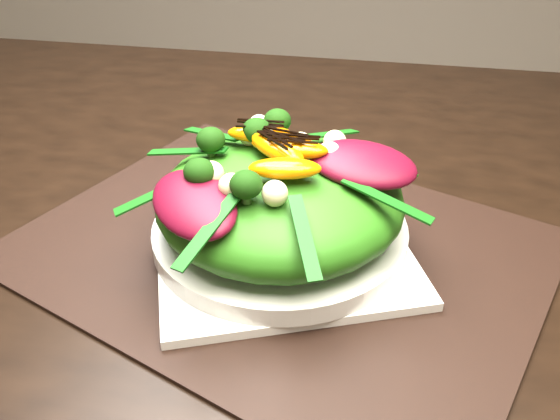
% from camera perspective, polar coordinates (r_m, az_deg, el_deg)
% --- Properties ---
extents(dining_table, '(1.60, 0.90, 0.75)m').
position_cam_1_polar(dining_table, '(0.75, -17.85, 2.42)').
color(dining_table, black).
rests_on(dining_table, floor).
extents(placemat, '(0.57, 0.51, 0.00)m').
position_cam_1_polar(placemat, '(0.57, 0.00, -3.65)').
color(placemat, black).
rests_on(placemat, dining_table).
extents(plate_base, '(0.30, 0.30, 0.01)m').
position_cam_1_polar(plate_base, '(0.56, 0.00, -3.14)').
color(plate_base, white).
rests_on(plate_base, placemat).
extents(salad_bowl, '(0.29, 0.29, 0.02)m').
position_cam_1_polar(salad_bowl, '(0.56, 0.00, -2.05)').
color(salad_bowl, silver).
rests_on(salad_bowl, plate_base).
extents(lettuce_mound, '(0.24, 0.24, 0.08)m').
position_cam_1_polar(lettuce_mound, '(0.54, 0.00, 1.10)').
color(lettuce_mound, '#2B6512').
rests_on(lettuce_mound, salad_bowl).
extents(radicchio_leaf, '(0.09, 0.06, 0.02)m').
position_cam_1_polar(radicchio_leaf, '(0.51, 8.01, 4.40)').
color(radicchio_leaf, '#480716').
rests_on(radicchio_leaf, lettuce_mound).
extents(orange_segment, '(0.06, 0.03, 0.02)m').
position_cam_1_polar(orange_segment, '(0.55, -1.62, 7.17)').
color(orange_segment, '#DF6303').
rests_on(orange_segment, lettuce_mound).
extents(broccoli_floret, '(0.04, 0.04, 0.04)m').
position_cam_1_polar(broccoli_floret, '(0.56, -6.96, 7.52)').
color(broccoli_floret, '#0C3509').
rests_on(broccoli_floret, lettuce_mound).
extents(macadamia_nut, '(0.03, 0.03, 0.02)m').
position_cam_1_polar(macadamia_nut, '(0.47, 3.55, 2.05)').
color(macadamia_nut, '#FFF1B3').
rests_on(macadamia_nut, lettuce_mound).
extents(balsamic_drizzle, '(0.05, 0.00, 0.00)m').
position_cam_1_polar(balsamic_drizzle, '(0.55, -1.64, 7.99)').
color(balsamic_drizzle, black).
rests_on(balsamic_drizzle, orange_segment).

